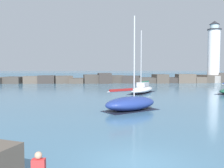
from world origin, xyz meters
TOP-DOWN VIEW (x-y plane):
  - ground_plane at (0.00, 0.00)m, footprint 600.00×600.00m
  - open_sea_beyond at (0.00, 113.27)m, footprint 400.00×116.00m
  - breakwater_jetty at (2.22, 53.24)m, footprint 65.33×6.89m
  - lighthouse at (28.45, 53.56)m, footprint 4.07×4.07m
  - sailboat_moored_0 at (5.25, 28.24)m, footprint 5.69×7.88m
  - sailboat_moored_2 at (1.36, 12.52)m, footprint 5.74×4.79m

SIDE VIEW (x-z plane):
  - ground_plane at x=0.00m, z-range 0.00..0.00m
  - open_sea_beyond at x=0.00m, z-range 0.00..0.01m
  - sailboat_moored_0 at x=5.25m, z-range -4.11..5.28m
  - sailboat_moored_2 at x=1.36m, z-range -3.57..4.88m
  - breakwater_jetty at x=2.22m, z-range -0.30..2.20m
  - lighthouse at x=28.45m, z-range -0.94..14.90m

